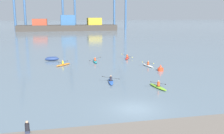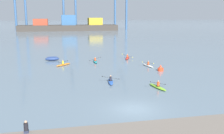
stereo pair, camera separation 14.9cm
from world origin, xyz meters
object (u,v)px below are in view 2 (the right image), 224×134
object	(u,v)px
gantry_crane_west_mid	(69,1)
kayak_orange	(63,64)
container_barge	(69,26)
channel_buoy	(161,69)
kayak_red	(127,58)
seated_onlooker	(26,127)
kayak_blue	(111,81)
kayak_teal	(95,61)
kayak_white	(148,65)
kayak_lime	(158,87)
capsized_dinghy	(52,59)

from	to	relation	value
gantry_crane_west_mid	kayak_orange	size ratio (longest dim) A/B	11.37
container_barge	channel_buoy	distance (m)	107.38
kayak_red	seated_onlooker	xyz separation A→B (m)	(-15.54, -31.05, 0.79)
container_barge	kayak_blue	size ratio (longest dim) A/B	15.30
container_barge	kayak_red	size ratio (longest dim) A/B	15.68
container_barge	kayak_blue	xyz separation A→B (m)	(0.29, -112.07, -2.40)
gantry_crane_west_mid	kayak_teal	xyz separation A→B (m)	(-0.77, -106.02, -15.88)
kayak_white	kayak_lime	distance (m)	13.09
container_barge	kayak_white	bearing A→B (deg)	-85.29
container_barge	kayak_teal	bearing A→B (deg)	-89.77
capsized_dinghy	kayak_orange	world-z (taller)	kayak_orange
kayak_red	capsized_dinghy	bearing A→B (deg)	176.72
kayak_orange	capsized_dinghy	bearing A→B (deg)	110.33
kayak_blue	kayak_red	world-z (taller)	kayak_red
channel_buoy	seated_onlooker	size ratio (longest dim) A/B	1.12
kayak_orange	kayak_teal	size ratio (longest dim) A/B	0.83
channel_buoy	kayak_orange	size ratio (longest dim) A/B	0.35
capsized_dinghy	channel_buoy	size ratio (longest dim) A/B	2.60
gantry_crane_west_mid	kayak_teal	bearing A→B (deg)	-90.42
container_barge	kayak_white	distance (m)	103.48
gantry_crane_west_mid	kayak_lime	distance (m)	125.37
capsized_dinghy	kayak_lime	bearing A→B (deg)	-59.97
capsized_dinghy	kayak_orange	size ratio (longest dim) A/B	0.92
channel_buoy	kayak_teal	xyz separation A→B (m)	(-8.75, 9.48, -0.19)
seated_onlooker	capsized_dinghy	bearing A→B (deg)	87.93
container_barge	capsized_dinghy	world-z (taller)	container_barge
kayak_white	gantry_crane_west_mid	bearing A→B (deg)	93.76
capsized_dinghy	kayak_red	distance (m)	14.42
gantry_crane_west_mid	kayak_lime	size ratio (longest dim) A/B	9.33
gantry_crane_west_mid	kayak_white	size ratio (longest dim) A/B	9.34
kayak_orange	seated_onlooker	distance (m)	26.87
kayak_white	kayak_red	xyz separation A→B (m)	(-1.37, 8.05, -0.00)
kayak_white	kayak_teal	xyz separation A→B (m)	(-8.10, 5.62, 0.00)
gantry_crane_west_mid	kayak_red	xyz separation A→B (m)	(5.96, -103.58, -15.88)
channel_buoy	kayak_orange	world-z (taller)	channel_buoy
container_barge	kayak_lime	xyz separation A→B (m)	(5.18, -115.77, -2.40)
capsized_dinghy	kayak_orange	distance (m)	5.55
container_barge	seated_onlooker	world-z (taller)	container_barge
container_barge	gantry_crane_west_mid	bearing A→B (deg)	82.21
kayak_teal	seated_onlooker	bearing A→B (deg)	-107.12
kayak_lime	seated_onlooker	xyz separation A→B (m)	(-13.60, -10.34, 0.79)
kayak_blue	seated_onlooker	size ratio (longest dim) A/B	3.86
kayak_red	kayak_teal	size ratio (longest dim) A/B	0.99
capsized_dinghy	kayak_teal	size ratio (longest dim) A/B	0.76
gantry_crane_west_mid	kayak_orange	bearing A→B (deg)	-93.45
capsized_dinghy	kayak_red	size ratio (longest dim) A/B	0.77
channel_buoy	kayak_blue	bearing A→B (deg)	-150.06
container_barge	seated_onlooker	size ratio (longest dim) A/B	59.01
kayak_orange	kayak_teal	world-z (taller)	kayak_teal
capsized_dinghy	kayak_lime	world-z (taller)	kayak_lime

